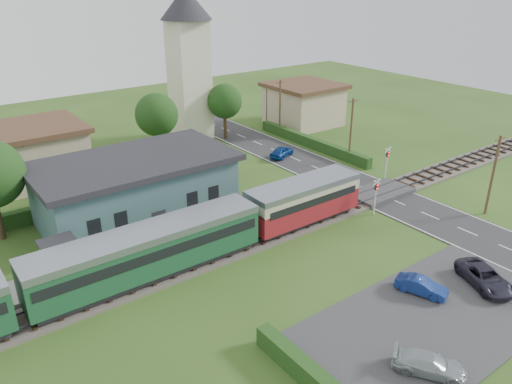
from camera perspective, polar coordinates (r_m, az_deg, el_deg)
ground at (r=39.90m, az=6.79°, el=-4.80°), size 120.00×120.00×0.00m
railway_track at (r=41.13m, az=4.90°, el=-3.60°), size 76.00×3.20×0.49m
road at (r=46.70m, az=15.82°, el=-1.10°), size 6.00×70.00×0.05m
car_park at (r=32.58m, az=19.65°, el=-13.42°), size 17.00×9.00×0.08m
crossing_deck at (r=47.73m, az=13.98°, el=-0.08°), size 6.20×3.40×0.45m
platform at (r=38.49m, az=-9.66°, el=-5.75°), size 30.00×3.00×0.45m
equipment_hut at (r=35.47m, az=-21.41°, el=-7.12°), size 2.30×2.30×2.55m
station_building at (r=42.18m, az=-13.55°, el=0.39°), size 16.00×9.00×5.30m
train at (r=32.92m, az=-17.21°, el=-8.13°), size 43.20×2.90×3.40m
church_tower at (r=61.37m, az=-7.76°, el=15.43°), size 6.00×6.00×17.60m
house_west at (r=53.50m, az=-24.64°, el=3.99°), size 10.80×8.80×5.50m
house_east at (r=68.21m, az=5.50°, el=10.01°), size 8.80×8.80×5.50m
hedge_carpark at (r=26.33m, az=7.07°, el=-20.79°), size 0.80×9.00×1.20m
hedge_roadside at (r=59.38m, az=6.37°, el=5.65°), size 0.80×18.00×1.20m
hedge_station at (r=46.85m, az=-15.56°, el=-0.15°), size 22.00×0.80×1.30m
tree_b at (r=54.91m, az=-11.29°, el=8.63°), size 4.60×4.60×7.34m
tree_c at (r=61.41m, az=-3.60°, el=10.30°), size 4.20×4.20×6.78m
utility_pole_b at (r=45.82m, az=25.44°, el=1.83°), size 1.40×0.22×7.00m
utility_pole_c at (r=54.46m, az=10.80°, el=7.03°), size 1.40×0.22×7.00m
utility_pole_d at (r=62.87m, az=2.75°, el=9.67°), size 1.40×0.22×7.00m
crossing_signal_near at (r=43.00m, az=13.56°, el=0.05°), size 0.84×0.28×3.28m
crossing_signal_far at (r=51.05m, az=14.78°, el=3.75°), size 0.84×0.28×3.28m
streetlamp_east at (r=67.89m, az=1.23°, el=10.25°), size 0.30×0.30×5.15m
car_on_road at (r=55.85m, az=2.96°, el=4.63°), size 3.79×2.60×1.20m
car_park_blue at (r=34.13m, az=18.37°, el=-10.17°), size 2.20×3.44×1.07m
car_park_silver at (r=28.46m, az=19.18°, el=-18.06°), size 3.31×3.93×1.08m
car_park_dark at (r=36.41m, az=24.70°, el=-8.82°), size 3.64×4.86×1.23m
pedestrian_near at (r=40.36m, az=-1.04°, el=-2.36°), size 0.63×0.53×1.48m
pedestrian_far at (r=35.47m, az=-20.80°, el=-7.94°), size 0.79×0.91×1.63m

